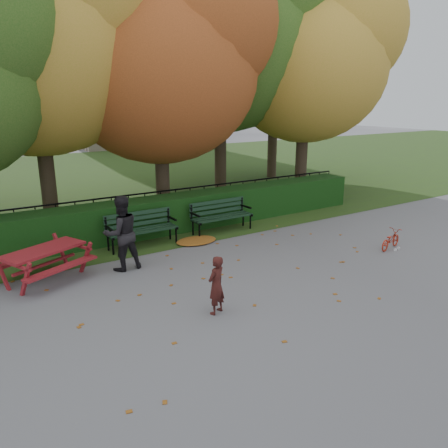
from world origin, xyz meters
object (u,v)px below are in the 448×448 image
tree_g (284,59)px  bench_right (220,213)px  tree_e (317,57)px  tree_c (172,57)px  child (216,285)px  tree_b (47,30)px  picnic_table (44,256)px  bicycle (390,240)px  bench_left (141,226)px  adult (122,233)px  tree_d (234,29)px

tree_g → bench_right: size_ratio=4.75×
tree_e → tree_g: bearing=65.6°
tree_c → child: tree_c is taller
tree_b → tree_g: size_ratio=1.03×
tree_e → picnic_table: tree_e is taller
picnic_table → bicycle: bearing=-42.7°
picnic_table → bench_left: bearing=-2.1°
tree_e → bench_right: tree_e is taller
bench_right → adult: bearing=-159.0°
adult → bicycle: (6.14, -2.32, -0.59)m
tree_e → bicycle: (-2.64, -5.68, -4.84)m
tree_g → bench_left: bearing=-147.8°
tree_b → bench_right: size_ratio=4.88×
tree_d → tree_g: tree_d is taller
tree_d → picnic_table: bearing=-149.4°
tree_b → bicycle: (6.32, -6.66, -5.16)m
bench_right → bicycle: bearing=-52.4°
tree_b → tree_c: tree_b is taller
tree_e → bench_left: bearing=-165.2°
tree_b → picnic_table: size_ratio=4.34×
tree_c → bicycle: size_ratio=8.68×
tree_e → tree_g: (1.81, 3.99, 0.29)m
tree_b → adult: tree_b is taller
bench_left → picnic_table: bench_left is taller
tree_g → adult: (-10.59, -7.35, -4.54)m
bench_left → bench_right: same height
tree_b → picnic_table: bearing=-108.9°
tree_d → tree_e: 3.15m
adult → tree_e: bearing=-161.9°
tree_c → bicycle: bearing=-62.6°
bicycle → child: bearing=82.5°
child → tree_g: bearing=-156.8°
tree_g → child: bearing=-134.2°
tree_c → tree_e: tree_e is taller
child → tree_c: bearing=-133.4°
tree_g → bench_right: (-7.23, -6.06, -4.85)m
tree_c → tree_e: bearing=-1.9°
bench_right → picnic_table: bearing=-168.2°
tree_g → bicycle: size_ratio=9.28×
tree_b → bicycle: size_ratio=9.54×
tree_c → adult: bearing=-131.1°
bicycle → bench_right: bearing=24.3°
picnic_table → tree_e: bearing=-7.6°
bench_right → child: child is taller
bench_right → bicycle: (2.78, -3.61, -0.28)m
tree_d → tree_b: bearing=-175.6°
bicycle → picnic_table: bearing=58.3°
tree_g → child: (-9.95, -10.22, -4.84)m
child → bicycle: (5.49, 0.55, -0.29)m
picnic_table → tree_b: bearing=46.8°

